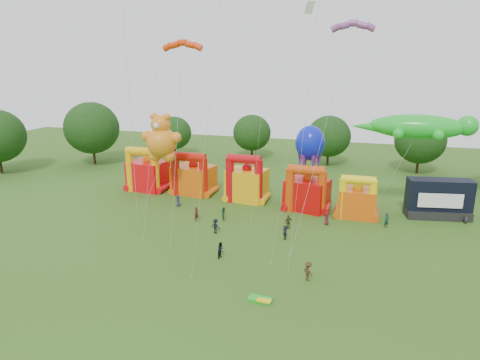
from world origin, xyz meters
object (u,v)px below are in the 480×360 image
(octopus_kite, at_px, (303,167))
(spectator_0, at_px, (178,201))
(gecko_kite, at_px, (405,151))
(spectator_4, at_px, (288,222))
(stage_trailer, at_px, (439,199))
(teddy_bear_kite, at_px, (159,150))
(bouncy_castle_2, at_px, (246,183))
(bouncy_castle_0, at_px, (147,173))

(octopus_kite, xyz_separation_m, spectator_0, (-16.31, -5.79, -4.53))
(gecko_kite, height_order, spectator_0, gecko_kite)
(spectator_0, relative_size, spectator_4, 0.90)
(stage_trailer, distance_m, octopus_kite, 17.82)
(stage_trailer, bearing_deg, teddy_bear_kite, -173.27)
(spectator_0, bearing_deg, octopus_kite, 39.02)
(teddy_bear_kite, distance_m, spectator_0, 7.55)
(gecko_kite, distance_m, spectator_4, 17.50)
(stage_trailer, distance_m, teddy_bear_kite, 37.59)
(bouncy_castle_2, height_order, spectator_4, bouncy_castle_2)
(bouncy_castle_0, height_order, bouncy_castle_2, bouncy_castle_2)
(bouncy_castle_0, distance_m, spectator_4, 26.11)
(gecko_kite, bearing_deg, spectator_0, -170.72)
(teddy_bear_kite, distance_m, spectator_4, 21.02)
(stage_trailer, xyz_separation_m, gecko_kite, (-4.68, -0.78, 6.19))
(stage_trailer, height_order, octopus_kite, octopus_kite)
(bouncy_castle_2, bearing_deg, bouncy_castle_0, 177.32)
(teddy_bear_kite, distance_m, gecko_kite, 32.51)
(bouncy_castle_0, xyz_separation_m, stage_trailer, (41.82, -0.45, -0.21))
(bouncy_castle_0, distance_m, gecko_kite, 37.64)
(teddy_bear_kite, bearing_deg, stage_trailer, 6.73)
(gecko_kite, xyz_separation_m, octopus_kite, (-12.91, 1.02, -3.29))
(bouncy_castle_2, relative_size, spectator_4, 3.96)
(spectator_4, bearing_deg, bouncy_castle_0, -61.76)
(bouncy_castle_2, bearing_deg, spectator_4, -49.71)
(stage_trailer, height_order, gecko_kite, gecko_kite)
(spectator_0, xyz_separation_m, spectator_4, (16.17, -3.94, 0.09))
(octopus_kite, bearing_deg, gecko_kite, -4.50)
(spectator_0, bearing_deg, gecko_kite, 28.76)
(bouncy_castle_2, relative_size, octopus_kite, 0.64)
(teddy_bear_kite, bearing_deg, bouncy_castle_0, 135.18)
(gecko_kite, relative_size, spectator_4, 8.45)
(gecko_kite, bearing_deg, bouncy_castle_0, 178.10)
(stage_trailer, distance_m, gecko_kite, 7.80)
(octopus_kite, bearing_deg, bouncy_castle_0, 179.49)
(spectator_0, bearing_deg, stage_trailer, 28.80)
(bouncy_castle_2, distance_m, spectator_4, 12.17)
(bouncy_castle_0, relative_size, stage_trailer, 0.85)
(teddy_bear_kite, height_order, gecko_kite, gecko_kite)
(bouncy_castle_2, bearing_deg, stage_trailer, 0.71)
(gecko_kite, bearing_deg, spectator_4, -146.27)
(gecko_kite, height_order, spectator_4, gecko_kite)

